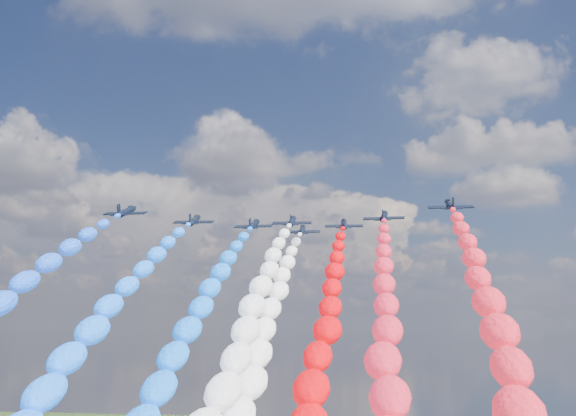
# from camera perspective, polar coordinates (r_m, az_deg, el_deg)

# --- Properties ---
(jet_0) EXTENTS (8.98, 12.22, 6.37)m
(jet_0) POSITION_cam_1_polar(r_m,az_deg,el_deg) (150.92, -12.96, -0.29)
(jet_0) COLOR black
(jet_1) EXTENTS (9.68, 12.72, 6.37)m
(jet_1) POSITION_cam_1_polar(r_m,az_deg,el_deg) (160.89, -7.60, -1.00)
(jet_1) COLOR black
(trail_1) EXTENTS (5.68, 96.19, 52.40)m
(trail_1) POSITION_cam_1_polar(r_m,az_deg,el_deg) (111.81, -14.86, -9.96)
(trail_1) COLOR #186AFF
(jet_2) EXTENTS (9.13, 12.32, 6.37)m
(jet_2) POSITION_cam_1_polar(r_m,az_deg,el_deg) (166.45, -2.79, -1.36)
(jet_2) COLOR black
(trail_2) EXTENTS (5.68, 96.19, 52.40)m
(trail_2) POSITION_cam_1_polar(r_m,az_deg,el_deg) (116.02, -7.57, -10.16)
(trail_2) COLOR blue
(jet_3) EXTENTS (9.56, 12.63, 6.37)m
(jet_3) POSITION_cam_1_polar(r_m,az_deg,el_deg) (160.93, 0.33, -1.09)
(jet_3) COLOR black
(trail_3) EXTENTS (5.68, 96.19, 52.40)m
(trail_3) POSITION_cam_1_polar(r_m,az_deg,el_deg) (109.82, -3.20, -10.27)
(trail_3) COLOR white
(jet_4) EXTENTS (9.59, 12.65, 6.37)m
(jet_4) POSITION_cam_1_polar(r_m,az_deg,el_deg) (175.97, 1.15, -1.81)
(jet_4) COLOR black
(trail_4) EXTENTS (5.68, 96.19, 52.40)m
(trail_4) POSITION_cam_1_polar(r_m,az_deg,el_deg) (124.86, -1.60, -10.18)
(trail_4) COLOR white
(jet_5) EXTENTS (9.68, 12.72, 6.37)m
(jet_5) POSITION_cam_1_polar(r_m,az_deg,el_deg) (166.27, 4.55, -1.33)
(jet_5) COLOR black
(trail_5) EXTENTS (5.68, 96.19, 52.40)m
(trail_5) POSITION_cam_1_polar(r_m,az_deg,el_deg) (114.70, 3.16, -10.23)
(trail_5) COLOR red
(jet_6) EXTENTS (9.69, 12.72, 6.37)m
(jet_6) POSITION_cam_1_polar(r_m,az_deg,el_deg) (155.17, 7.78, -0.69)
(jet_6) COLOR black
(trail_6) EXTENTS (5.68, 96.19, 52.40)m
(trail_6) POSITION_cam_1_polar(r_m,az_deg,el_deg) (103.34, 7.93, -10.24)
(trail_6) COLOR red
(jet_7) EXTENTS (9.35, 12.49, 6.37)m
(jet_7) POSITION_cam_1_polar(r_m,az_deg,el_deg) (142.94, 13.01, 0.22)
(jet_7) COLOR black
(trail_7) EXTENTS (5.68, 96.19, 52.40)m
(trail_7) POSITION_cam_1_polar(r_m,az_deg,el_deg) (91.28, 16.29, -10.08)
(trail_7) COLOR red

